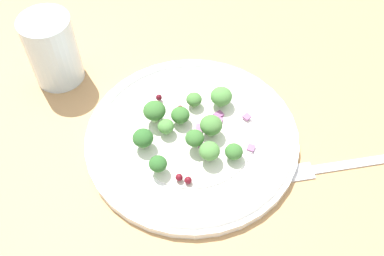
% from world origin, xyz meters
% --- Properties ---
extents(ground_plane, '(1.80, 1.80, 0.02)m').
position_xyz_m(ground_plane, '(0.00, 0.00, -0.01)').
color(ground_plane, tan).
extents(plate, '(0.28, 0.28, 0.02)m').
position_xyz_m(plate, '(0.02, -0.02, 0.01)').
color(plate, white).
rests_on(plate, ground_plane).
extents(dressing_pool, '(0.16, 0.16, 0.00)m').
position_xyz_m(dressing_pool, '(0.02, -0.02, 0.01)').
color(dressing_pool, white).
rests_on(dressing_pool, plate).
extents(broccoli_floret_0, '(0.02, 0.02, 0.02)m').
position_xyz_m(broccoli_floret_0, '(-0.04, -0.06, 0.03)').
color(broccoli_floret_0, '#8EB77A').
rests_on(broccoli_floret_0, plate).
extents(broccoli_floret_1, '(0.03, 0.03, 0.03)m').
position_xyz_m(broccoli_floret_1, '(-0.02, 0.02, 0.04)').
color(broccoli_floret_1, '#ADD18E').
rests_on(broccoli_floret_1, plate).
extents(broccoli_floret_2, '(0.02, 0.02, 0.02)m').
position_xyz_m(broccoli_floret_2, '(-0.01, -0.01, 0.03)').
color(broccoli_floret_2, '#9EC684').
rests_on(broccoli_floret_2, plate).
extents(broccoli_floret_3, '(0.03, 0.03, 0.03)m').
position_xyz_m(broccoli_floret_3, '(0.02, -0.07, 0.03)').
color(broccoli_floret_3, '#ADD18E').
rests_on(broccoli_floret_3, plate).
extents(broccoli_floret_4, '(0.03, 0.03, 0.03)m').
position_xyz_m(broccoli_floret_4, '(0.08, 0.01, 0.03)').
color(broccoli_floret_4, '#8EB77A').
rests_on(broccoli_floret_4, plate).
extents(broccoli_floret_5, '(0.02, 0.02, 0.02)m').
position_xyz_m(broccoli_floret_5, '(0.04, 0.02, 0.03)').
color(broccoli_floret_5, '#ADD18E').
rests_on(broccoli_floret_5, plate).
extents(broccoli_floret_6, '(0.03, 0.03, 0.03)m').
position_xyz_m(broccoli_floret_6, '(-0.05, -0.02, 0.03)').
color(broccoli_floret_6, '#9EC684').
rests_on(broccoli_floret_6, plate).
extents(broccoli_floret_7, '(0.03, 0.03, 0.03)m').
position_xyz_m(broccoli_floret_7, '(0.04, -0.03, 0.03)').
color(broccoli_floret_7, '#9EC684').
rests_on(broccoli_floret_7, plate).
extents(broccoli_floret_8, '(0.02, 0.02, 0.02)m').
position_xyz_m(broccoli_floret_8, '(0.01, -0.05, 0.03)').
color(broccoli_floret_8, '#8EB77A').
rests_on(broccoli_floret_8, plate).
extents(broccoli_floret_9, '(0.02, 0.02, 0.02)m').
position_xyz_m(broccoli_floret_9, '(0.05, -0.08, 0.03)').
color(broccoli_floret_9, '#8EB77A').
rests_on(broccoli_floret_9, plate).
extents(broccoli_floret_10, '(0.03, 0.03, 0.03)m').
position_xyz_m(broccoli_floret_10, '(0.01, -0.00, 0.03)').
color(broccoli_floret_10, '#8EB77A').
rests_on(broccoli_floret_10, plate).
extents(cranberry_0, '(0.01, 0.01, 0.01)m').
position_xyz_m(cranberry_0, '(0.02, 0.02, 0.02)').
color(cranberry_0, maroon).
rests_on(cranberry_0, plate).
extents(cranberry_1, '(0.01, 0.01, 0.01)m').
position_xyz_m(cranberry_1, '(-0.02, -0.08, 0.02)').
color(cranberry_1, maroon).
rests_on(cranberry_1, plate).
extents(cranberry_2, '(0.01, 0.01, 0.01)m').
position_xyz_m(cranberry_2, '(-0.02, -0.09, 0.02)').
color(cranberry_2, maroon).
rests_on(cranberry_2, plate).
extents(cranberry_3, '(0.01, 0.01, 0.01)m').
position_xyz_m(cranberry_3, '(-0.00, 0.05, 0.02)').
color(cranberry_3, '#4C0A14').
rests_on(cranberry_3, plate).
extents(onion_bit_0, '(0.01, 0.01, 0.00)m').
position_xyz_m(onion_bit_0, '(0.10, -0.03, 0.02)').
color(onion_bit_0, '#A35B93').
rests_on(onion_bit_0, plate).
extents(onion_bit_1, '(0.01, 0.02, 0.00)m').
position_xyz_m(onion_bit_1, '(0.03, -0.02, 0.02)').
color(onion_bit_1, '#A35B93').
rests_on(onion_bit_1, plate).
extents(onion_bit_2, '(0.01, 0.01, 0.00)m').
position_xyz_m(onion_bit_2, '(0.08, -0.08, 0.01)').
color(onion_bit_2, '#A35B93').
rests_on(onion_bit_2, plate).
extents(onion_bit_3, '(0.02, 0.02, 0.00)m').
position_xyz_m(onion_bit_3, '(0.06, -0.02, 0.02)').
color(onion_bit_3, '#A35B93').
rests_on(onion_bit_3, plate).
extents(onion_bit_4, '(0.01, 0.01, 0.00)m').
position_xyz_m(onion_bit_4, '(0.06, -0.01, 0.02)').
color(onion_bit_4, '#934C84').
rests_on(onion_bit_4, plate).
extents(onion_bit_5, '(0.01, 0.01, 0.00)m').
position_xyz_m(onion_bit_5, '(0.02, -0.05, 0.02)').
color(onion_bit_5, '#934C84').
rests_on(onion_bit_5, plate).
extents(fork, '(0.18, 0.06, 0.01)m').
position_xyz_m(fork, '(0.18, -0.14, 0.00)').
color(fork, silver).
rests_on(fork, ground_plane).
extents(water_glass, '(0.07, 0.07, 0.11)m').
position_xyz_m(water_glass, '(-0.11, 0.17, 0.05)').
color(water_glass, silver).
rests_on(water_glass, ground_plane).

